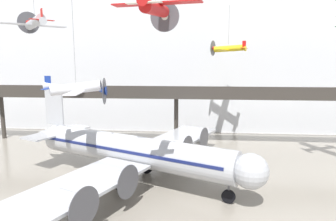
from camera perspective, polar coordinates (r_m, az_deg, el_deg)
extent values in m
cube|color=silver|center=(57.60, 2.20, 10.08)|extent=(140.00, 3.00, 28.17)
cube|color=#38332D|center=(47.75, 1.52, 2.95)|extent=(110.00, 3.20, 0.90)
cube|color=#38332D|center=(46.12, 1.40, 3.98)|extent=(110.00, 0.12, 1.10)
cylinder|color=#38332D|center=(59.42, -28.97, -1.08)|extent=(0.70, 0.70, 7.55)
cylinder|color=#38332D|center=(49.34, 1.57, -1.81)|extent=(0.70, 0.70, 7.55)
cylinder|color=#B7BABF|center=(33.80, -7.04, -7.51)|extent=(23.47, 12.95, 3.34)
sphere|color=#B7BABF|center=(28.40, 15.50, -11.08)|extent=(3.27, 3.27, 3.27)
cone|color=#B7BABF|center=(42.84, -21.72, -4.17)|extent=(5.21, 4.57, 3.07)
cube|color=navy|center=(33.71, -7.06, -6.96)|extent=(21.96, 12.32, 0.30)
cube|color=#B7BABF|center=(41.28, 1.72, -5.43)|extent=(11.47, 16.44, 0.28)
cube|color=#B7BABF|center=(26.92, -17.79, -14.06)|extent=(11.47, 16.44, 0.28)
cylinder|color=#B7BABF|center=(37.60, 1.59, -6.82)|extent=(3.23, 2.61, 1.60)
cylinder|color=#4C4C51|center=(36.93, 3.74, -7.13)|extent=(1.30, 2.80, 3.04)
cylinder|color=#B7BABF|center=(42.17, 4.94, -5.07)|extent=(3.23, 2.61, 1.60)
cylinder|color=#4C4C51|center=(41.58, 6.89, -5.31)|extent=(1.30, 2.80, 3.04)
cylinder|color=#B7BABF|center=(28.09, -10.16, -12.64)|extent=(3.23, 2.61, 1.60)
cylinder|color=#4C4C51|center=(27.19, -7.57, -13.33)|extent=(1.30, 2.80, 3.04)
cylinder|color=#B7BABF|center=(24.62, -18.28, -16.24)|extent=(3.23, 2.61, 1.60)
cylinder|color=#4C4C51|center=(23.59, -15.61, -17.28)|extent=(1.30, 2.80, 3.04)
cube|color=#B7BABF|center=(41.15, -20.86, 0.67)|extent=(2.91, 1.45, 4.67)
cube|color=#B7BABF|center=(41.49, -20.30, -3.92)|extent=(6.37, 9.18, 0.20)
cylinder|color=#4C4C51|center=(29.73, 11.47, -14.70)|extent=(0.20, 0.20, 1.21)
cylinder|color=black|center=(29.98, 11.43, -15.77)|extent=(1.34, 0.88, 1.30)
cylinder|color=#4C4C51|center=(36.43, -4.09, -9.98)|extent=(0.20, 0.20, 1.21)
cylinder|color=black|center=(36.63, -4.08, -10.87)|extent=(1.34, 0.88, 1.30)
cylinder|color=#4C4C51|center=(32.39, -9.41, -12.58)|extent=(0.20, 0.20, 1.21)
cylinder|color=black|center=(32.62, -9.38, -13.58)|extent=(1.34, 0.88, 1.30)
cylinder|color=silver|center=(43.19, -24.01, 15.10)|extent=(4.54, 4.62, 1.53)
cone|color=red|center=(45.88, -24.98, 14.93)|extent=(1.32, 1.32, 0.99)
cylinder|color=#4C4C51|center=(46.07, -25.04, 14.92)|extent=(2.08, 2.03, 2.86)
cone|color=silver|center=(40.69, -22.99, 15.27)|extent=(1.71, 1.72, 1.05)
cube|color=silver|center=(43.46, -24.10, 14.61)|extent=(6.66, 6.53, 0.10)
cube|color=red|center=(40.50, -22.94, 16.56)|extent=(0.49, 0.51, 1.32)
cube|color=red|center=(40.41, -22.88, 15.63)|extent=(2.50, 2.46, 0.06)
cylinder|color=slate|center=(43.49, -24.21, 17.91)|extent=(0.04, 0.04, 3.20)
cylinder|color=silver|center=(32.98, -17.10, 4.09)|extent=(5.42, 1.84, 1.65)
cone|color=navy|center=(32.45, -12.36, 3.68)|extent=(1.00, 1.09, 0.98)
cylinder|color=#4C4C51|center=(32.43, -12.02, 3.65)|extent=(0.45, 2.80, 2.82)
cone|color=silver|center=(33.67, -21.36, 4.43)|extent=(1.61, 1.13, 1.07)
cube|color=silver|center=(32.93, -16.54, 3.54)|extent=(2.40, 8.02, 0.10)
cube|color=navy|center=(33.74, -21.91, 5.05)|extent=(0.64, 0.15, 1.30)
cube|color=navy|center=(33.79, -21.85, 3.95)|extent=(1.04, 2.88, 0.06)
cylinder|color=slate|center=(33.02, -17.60, 14.27)|extent=(0.04, 0.04, 10.64)
cylinder|color=red|center=(23.71, -2.45, 18.75)|extent=(1.76, 4.78, 1.30)
cone|color=silver|center=(25.98, -0.74, 17.52)|extent=(0.98, 0.91, 0.86)
cylinder|color=#4C4C51|center=(26.14, -0.63, 17.44)|extent=(2.46, 0.48, 2.49)
cone|color=red|center=(21.64, -4.38, 20.10)|extent=(1.03, 1.42, 0.90)
cube|color=red|center=(24.06, -2.24, 19.71)|extent=(7.08, 2.34, 0.10)
cube|color=silver|center=(21.35, -4.64, 19.79)|extent=(2.55, 0.99, 0.06)
cylinder|color=yellow|center=(49.24, 11.40, 11.50)|extent=(4.57, 2.65, 1.13)
cone|color=red|center=(49.99, 8.75, 11.65)|extent=(1.02, 1.07, 0.85)
cylinder|color=#4C4C51|center=(50.05, 8.57, 11.66)|extent=(0.99, 2.26, 2.44)
cone|color=yellow|center=(48.64, 13.94, 11.33)|extent=(1.46, 1.22, 0.85)
cube|color=yellow|center=(49.31, 11.08, 11.18)|extent=(3.70, 6.74, 0.10)
cube|color=red|center=(48.60, 14.29, 12.09)|extent=(0.53, 0.27, 1.13)
cube|color=red|center=(48.57, 14.27, 11.43)|extent=(1.46, 2.46, 0.06)
cylinder|color=slate|center=(49.52, 11.54, 15.59)|extent=(0.04, 0.04, 6.13)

